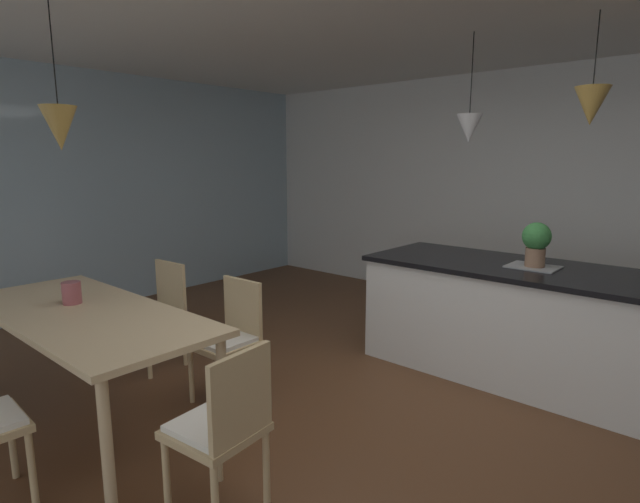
% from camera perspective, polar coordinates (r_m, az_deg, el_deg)
% --- Properties ---
extents(ground_plane, '(10.00, 8.40, 0.04)m').
position_cam_1_polar(ground_plane, '(3.52, 6.65, -19.26)').
color(ground_plane, brown).
extents(wall_back_kitchen, '(10.00, 0.12, 2.70)m').
position_cam_1_polar(wall_back_kitchen, '(6.06, 24.90, 5.97)').
color(wall_back_kitchen, silver).
rests_on(wall_back_kitchen, ground_plane).
extents(window_wall_left_glazing, '(0.06, 8.40, 2.70)m').
position_cam_1_polar(window_wall_left_glazing, '(6.32, -25.11, 6.10)').
color(window_wall_left_glazing, '#9EB7C6').
rests_on(window_wall_left_glazing, ground_plane).
extents(dining_table, '(2.07, 0.86, 0.76)m').
position_cam_1_polar(dining_table, '(3.63, -25.07, -7.11)').
color(dining_table, '#D1B284').
rests_on(dining_table, ground_plane).
extents(chair_kitchen_end, '(0.44, 0.44, 0.87)m').
position_cam_1_polar(chair_kitchen_end, '(2.57, -11.00, -18.79)').
color(chair_kitchen_end, tan).
rests_on(chair_kitchen_end, ground_plane).
extents(chair_far_left, '(0.42, 0.42, 0.87)m').
position_cam_1_polar(chair_far_left, '(4.43, -17.82, -6.41)').
color(chair_far_left, tan).
rests_on(chair_far_left, ground_plane).
extents(chair_far_right, '(0.41, 0.41, 0.87)m').
position_cam_1_polar(chair_far_right, '(3.70, -10.21, -9.45)').
color(chair_far_right, tan).
rests_on(chair_far_right, ground_plane).
extents(kitchen_island, '(2.27, 0.97, 0.91)m').
position_cam_1_polar(kitchen_island, '(4.35, 20.83, -7.10)').
color(kitchen_island, silver).
rests_on(kitchen_island, ground_plane).
extents(pendant_over_table, '(0.22, 0.22, 0.93)m').
position_cam_1_polar(pendant_over_table, '(3.66, -27.42, 12.33)').
color(pendant_over_table, black).
extents(pendant_over_island_main, '(0.20, 0.20, 0.85)m').
position_cam_1_polar(pendant_over_island_main, '(4.34, 16.54, 13.25)').
color(pendant_over_island_main, black).
extents(pendant_over_island_aux, '(0.23, 0.23, 0.75)m').
position_cam_1_polar(pendant_over_island_aux, '(4.05, 28.39, 14.33)').
color(pendant_over_island_aux, black).
extents(potted_plant_on_island, '(0.21, 0.21, 0.35)m').
position_cam_1_polar(potted_plant_on_island, '(4.16, 23.31, 1.02)').
color(potted_plant_on_island, '#8C664C').
rests_on(potted_plant_on_island, kitchen_island).
extents(vase_on_dining_table, '(0.12, 0.12, 0.15)m').
position_cam_1_polar(vase_on_dining_table, '(3.80, -26.33, -4.22)').
color(vase_on_dining_table, '#994C51').
rests_on(vase_on_dining_table, dining_table).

